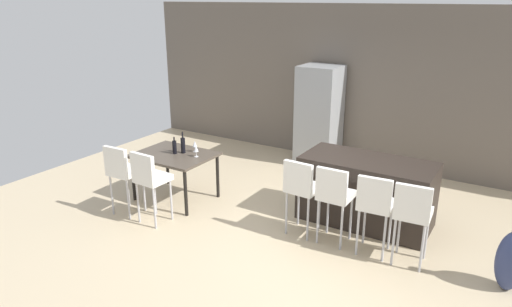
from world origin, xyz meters
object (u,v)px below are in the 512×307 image
at_px(dining_table, 175,158).
at_px(dining_chair_near, 122,169).
at_px(wine_glass_right, 196,149).
at_px(floor_vase, 511,260).
at_px(wine_bottle_near, 175,147).
at_px(wine_glass_left, 195,144).
at_px(kitchen_island, 366,191).
at_px(bar_chair_left, 302,186).
at_px(wine_bottle_middle, 183,145).
at_px(bar_chair_right, 375,202).
at_px(dining_chair_far, 149,176).
at_px(bar_chair_far, 413,211).
at_px(bar_chair_middle, 334,193).
at_px(refrigerator, 319,116).

xyz_separation_m(dining_table, dining_chair_near, (-0.26, -0.81, 0.03)).
bearing_deg(wine_glass_right, floor_vase, -0.16).
distance_m(dining_table, wine_bottle_near, 0.18).
xyz_separation_m(wine_glass_left, floor_vase, (4.41, -0.18, -0.50)).
bearing_deg(kitchen_island, bar_chair_left, -127.16).
distance_m(kitchen_island, floor_vase, 1.99).
relative_size(wine_bottle_middle, wine_glass_right, 1.93).
xyz_separation_m(wine_bottle_middle, wine_glass_left, (0.12, 0.14, -0.00)).
distance_m(bar_chair_right, dining_chair_near, 3.49).
bearing_deg(dining_table, bar_chair_left, -0.36).
relative_size(dining_table, wine_bottle_near, 4.41).
height_order(dining_chair_near, wine_glass_right, dining_chair_near).
relative_size(bar_chair_left, dining_chair_far, 1.00).
bearing_deg(dining_table, bar_chair_far, -0.22).
height_order(dining_table, wine_bottle_near, wine_bottle_near).
xyz_separation_m(dining_table, floor_vase, (4.62, 0.06, -0.31)).
bearing_deg(bar_chair_left, wine_bottle_middle, 176.70).
relative_size(kitchen_island, wine_bottle_near, 6.71).
distance_m(wine_bottle_middle, floor_vase, 4.56).
distance_m(kitchen_island, dining_table, 2.89).
bearing_deg(kitchen_island, dining_chair_far, -147.61).
relative_size(bar_chair_right, wine_bottle_middle, 3.13).
xyz_separation_m(wine_bottle_near, floor_vase, (4.62, 0.05, -0.49)).
relative_size(bar_chair_middle, dining_chair_near, 1.00).
bearing_deg(refrigerator, bar_chair_right, -54.06).
height_order(kitchen_island, dining_table, kitchen_island).
xyz_separation_m(bar_chair_left, bar_chair_far, (1.41, 0.00, 0.00)).
bearing_deg(dining_chair_far, bar_chair_left, 22.62).
distance_m(bar_chair_far, dining_table, 3.58).
bearing_deg(dining_chair_far, wine_glass_right, 82.69).
xyz_separation_m(bar_chair_right, wine_bottle_near, (-3.14, 0.03, 0.15)).
relative_size(kitchen_island, floor_vase, 1.87).
bearing_deg(floor_vase, dining_table, -179.27).
relative_size(dining_chair_far, wine_bottle_near, 3.98).
xyz_separation_m(bar_chair_middle, dining_chair_near, (-2.88, -0.79, 0.00)).
bearing_deg(refrigerator, kitchen_island, -50.11).
xyz_separation_m(kitchen_island, bar_chair_right, (0.37, -0.80, 0.24)).
height_order(bar_chair_right, refrigerator, refrigerator).
height_order(bar_chair_left, wine_glass_right, bar_chair_left).
relative_size(dining_table, wine_glass_right, 6.68).
distance_m(wine_glass_right, floor_vase, 4.28).
bearing_deg(bar_chair_far, dining_chair_far, -166.53).
bearing_deg(dining_table, bar_chair_middle, -0.30).
bearing_deg(dining_table, wine_glass_left, 48.99).
relative_size(bar_chair_left, bar_chair_right, 1.00).
distance_m(bar_chair_far, dining_chair_far, 3.41).
xyz_separation_m(bar_chair_left, floor_vase, (2.46, 0.07, -0.34)).
bearing_deg(bar_chair_right, floor_vase, 2.79).
distance_m(kitchen_island, wine_glass_right, 2.54).
distance_m(wine_bottle_middle, wine_glass_right, 0.28).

